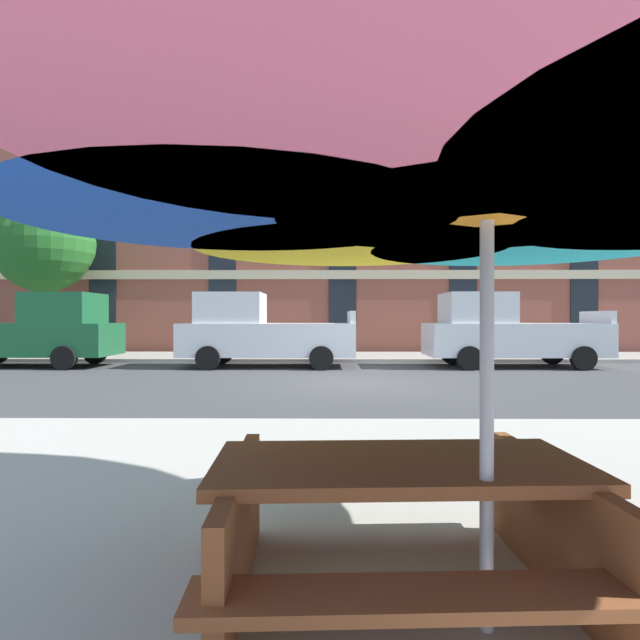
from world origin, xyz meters
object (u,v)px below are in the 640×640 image
(pickup_green, at_px, (36,332))
(pickup_white, at_px, (260,332))
(street_tree_left, at_px, (45,247))
(pickup_white_midblock, at_px, (505,332))
(picnic_table, at_px, (398,517))
(patio_umbrella, at_px, (487,167))

(pickup_green, height_order, pickup_white, same)
(pickup_green, xyz_separation_m, street_tree_left, (-1.58, 3.34, 3.03))
(pickup_white_midblock, bearing_deg, pickup_green, 180.00)
(street_tree_left, relative_size, picnic_table, 3.14)
(pickup_green, relative_size, pickup_white, 1.00)
(pickup_white, height_order, patio_umbrella, patio_umbrella)
(pickup_white, relative_size, patio_umbrella, 1.25)
(pickup_green, xyz_separation_m, pickup_white, (6.73, 0.00, 0.00))
(pickup_white, bearing_deg, street_tree_left, 158.08)
(pickup_white, bearing_deg, patio_umbrella, -78.41)
(pickup_green, height_order, patio_umbrella, patio_umbrella)
(picnic_table, bearing_deg, pickup_white, 100.36)
(patio_umbrella, bearing_deg, pickup_green, 126.31)
(picnic_table, bearing_deg, pickup_green, 125.94)
(pickup_white, xyz_separation_m, picnic_table, (2.27, -12.41, -0.54))
(pickup_white_midblock, xyz_separation_m, street_tree_left, (-15.58, 3.34, 3.03))
(patio_umbrella, bearing_deg, picnic_table, 139.01)
(pickup_green, xyz_separation_m, patio_umbrella, (9.33, -12.70, 1.09))
(street_tree_left, xyz_separation_m, picnic_table, (10.57, -15.75, -3.57))
(pickup_white_midblock, relative_size, patio_umbrella, 1.25)
(pickup_green, xyz_separation_m, pickup_white_midblock, (14.01, 0.00, 0.00))
(street_tree_left, bearing_deg, patio_umbrella, -55.78)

